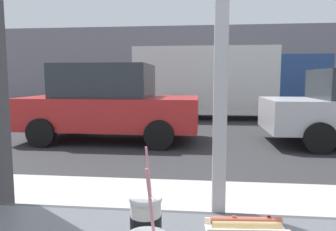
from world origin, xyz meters
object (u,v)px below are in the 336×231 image
soda_cup_left (146,221)px  box_truck (225,79)px  hotdog_tray_far (246,225)px  parked_car_red (109,103)px

soda_cup_left → box_truck: (1.04, 11.45, 0.43)m
soda_cup_left → hotdog_tray_far: size_ratio=1.16×
hotdog_tray_far → box_truck: 11.35m
hotdog_tray_far → parked_car_red: parked_car_red is taller
soda_cup_left → hotdog_tray_far: 0.35m
soda_cup_left → parked_car_red: (-2.07, 6.58, -0.14)m
box_truck → hotdog_tray_far: bearing=-93.7°
hotdog_tray_far → parked_car_red: 6.87m
soda_cup_left → parked_car_red: 6.90m
hotdog_tray_far → parked_car_red: bearing=110.3°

